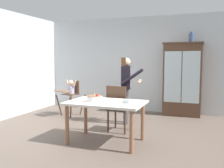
% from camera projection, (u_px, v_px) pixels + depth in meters
% --- Properties ---
extents(ground_plane, '(6.24, 6.24, 0.00)m').
position_uv_depth(ground_plane, '(95.00, 135.00, 4.89)').
color(ground_plane, '#66564C').
extents(wall_back, '(5.32, 0.06, 2.70)m').
position_uv_depth(wall_back, '(131.00, 64.00, 7.22)').
color(wall_back, silver).
rests_on(wall_back, ground_plane).
extents(china_cabinet, '(1.02, 0.48, 1.93)m').
position_uv_depth(china_cabinet, '(182.00, 79.00, 6.50)').
color(china_cabinet, '#4C3323').
rests_on(china_cabinet, ground_plane).
extents(ceramic_vase, '(0.13, 0.13, 0.27)m').
position_uv_depth(ceramic_vase, '(191.00, 38.00, 6.33)').
color(ceramic_vase, '#3D567F').
rests_on(ceramic_vase, china_cabinet).
extents(high_chair_with_toddler, '(0.72, 0.80, 0.95)m').
position_uv_depth(high_chair_with_toddler, '(71.00, 91.00, 6.55)').
color(high_chair_with_toddler, '#4C3323').
rests_on(high_chair_with_toddler, ground_plane).
extents(adult_person, '(0.57, 0.55, 1.53)m').
position_uv_depth(adult_person, '(127.00, 82.00, 5.67)').
color(adult_person, '#47474C').
rests_on(adult_person, ground_plane).
extents(dining_table, '(1.37, 0.91, 0.74)m').
position_uv_depth(dining_table, '(106.00, 107.00, 4.38)').
color(dining_table, silver).
rests_on(dining_table, ground_plane).
extents(birthday_cake, '(0.28, 0.28, 0.19)m').
position_uv_depth(birthday_cake, '(95.00, 99.00, 4.37)').
color(birthday_cake, white).
rests_on(birthday_cake, dining_table).
extents(serving_bowl, '(0.18, 0.18, 0.05)m').
position_uv_depth(serving_bowl, '(128.00, 101.00, 4.24)').
color(serving_bowl, '#B2BCC6').
rests_on(serving_bowl, dining_table).
extents(dining_chair_far_side, '(0.47, 0.47, 0.96)m').
position_uv_depth(dining_chair_far_side, '(118.00, 105.00, 5.00)').
color(dining_chair_far_side, '#4C3323').
rests_on(dining_chair_far_side, ground_plane).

